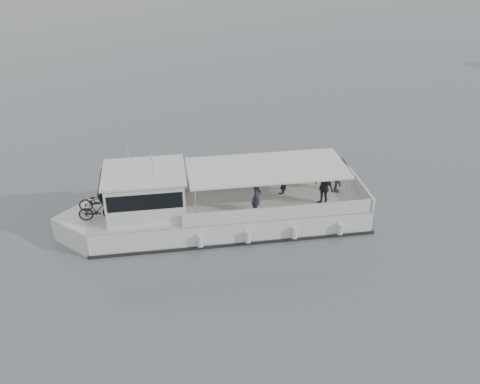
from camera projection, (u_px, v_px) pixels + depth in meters
ground at (273, 192)px, 26.94m from camera, size 1400.00×1400.00×0.00m
tour_boat at (203, 210)px, 23.56m from camera, size 13.54×7.52×5.80m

